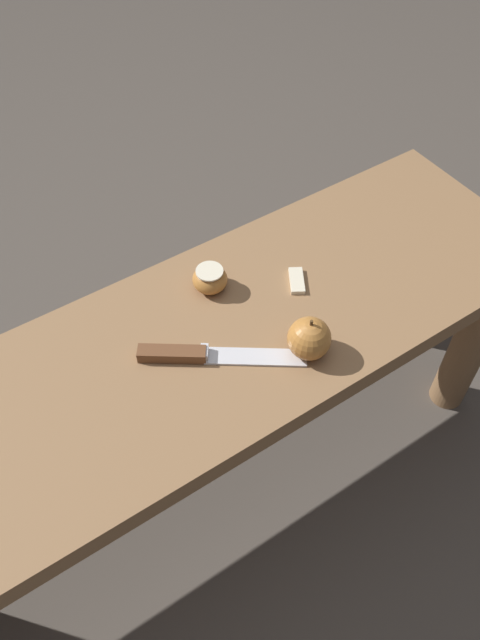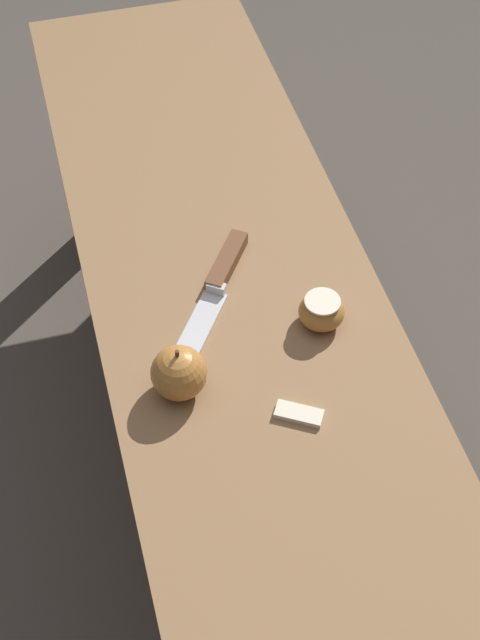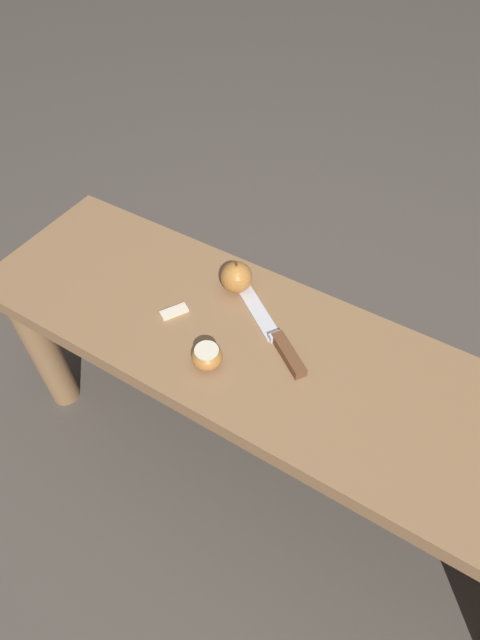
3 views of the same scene
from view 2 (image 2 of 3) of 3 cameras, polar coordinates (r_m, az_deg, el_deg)
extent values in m
plane|color=#4C443D|center=(1.60, -0.56, -8.69)|extent=(8.00, 8.00, 0.00)
cube|color=olive|center=(1.23, -0.73, 2.47)|extent=(1.36, 0.38, 0.04)
cylinder|color=olive|center=(1.85, -1.59, 12.07)|extent=(0.08, 0.08, 0.44)
cylinder|color=olive|center=(1.83, -9.80, 10.55)|extent=(0.08, 0.08, 0.44)
cube|color=silver|center=(1.14, -2.94, -1.05)|extent=(0.15, 0.12, 0.00)
cube|color=silver|center=(1.18, -1.52, 2.00)|extent=(0.02, 0.03, 0.02)
cube|color=brown|center=(1.21, -0.63, 3.79)|extent=(0.10, 0.08, 0.02)
sphere|color=#B27233|center=(1.06, -3.94, -3.40)|extent=(0.07, 0.07, 0.07)
cylinder|color=#4C3319|center=(1.03, -4.04, -2.20)|extent=(0.00, 0.00, 0.01)
ellipsoid|color=#B27233|center=(1.14, 5.24, 0.54)|extent=(0.06, 0.06, 0.04)
cylinder|color=beige|center=(1.13, 5.31, 1.19)|extent=(0.05, 0.05, 0.00)
cube|color=beige|center=(1.07, 3.79, -6.02)|extent=(0.05, 0.06, 0.01)
camera|label=1|loc=(1.08, -41.98, 35.74)|focal=35.00mm
camera|label=3|loc=(1.26, 28.03, 41.91)|focal=28.00mm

